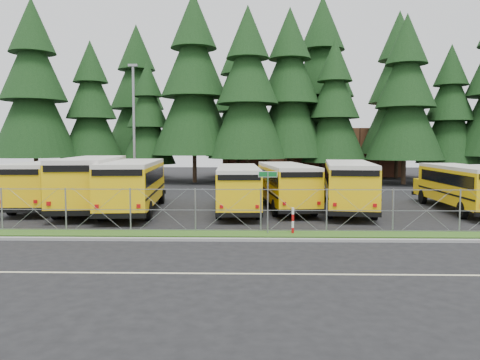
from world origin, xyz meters
name	(u,v)px	position (x,y,z in m)	size (l,w,h in m)	color
ground	(281,228)	(0.00, 0.00, 0.00)	(120.00, 120.00, 0.00)	black
curb	(286,240)	(0.00, -3.10, 0.06)	(50.00, 0.25, 0.12)	gray
grass_verge	(284,234)	(0.00, -1.70, 0.03)	(50.00, 1.40, 0.06)	#244915
road_lane_line	(297,274)	(0.00, -8.00, 0.01)	(50.00, 0.12, 0.01)	beige
chainlink_fence	(283,210)	(0.00, -1.00, 1.00)	(44.00, 0.10, 2.00)	gray
brick_building	(308,152)	(6.00, 40.00, 3.00)	(22.00, 10.00, 6.00)	brown
bus_0	(53,185)	(-14.02, 6.97, 1.46)	(2.63, 11.14, 2.92)	yellow
bus_1	(93,184)	(-11.11, 6.04, 1.61)	(2.89, 12.25, 3.21)	yellow
bus_2	(135,186)	(-8.35, 5.19, 1.51)	(2.73, 11.55, 3.03)	yellow
bus_4	(238,189)	(-2.24, 5.48, 1.35)	(2.44, 10.32, 2.71)	yellow
bus_5	(285,186)	(0.67, 6.78, 1.39)	(2.50, 10.60, 2.78)	yellow
bus_6	(348,186)	(4.38, 5.99, 1.47)	(2.66, 11.25, 2.95)	yellow
bus_east	(461,188)	(11.08, 5.96, 1.37)	(2.47, 10.46, 2.74)	yellow
street_sign	(268,189)	(-0.70, -1.54, 2.03)	(0.84, 0.55, 2.81)	gray
striped_bollard	(293,221)	(0.42, -1.55, 0.60)	(0.11, 0.11, 1.20)	#B20C0C
light_standard	(134,125)	(-10.55, 14.01, 5.50)	(0.70, 0.35, 10.14)	gray
conifer_0	(34,92)	(-23.00, 24.02, 9.19)	(8.31, 8.31, 18.39)	black
conifer_1	(91,112)	(-18.28, 26.86, 7.42)	(6.71, 6.71, 14.83)	black
conifer_2	(148,122)	(-12.52, 27.84, 6.44)	(5.82, 5.82, 12.87)	black
conifer_3	(194,88)	(-7.44, 26.86, 9.86)	(8.92, 8.92, 19.72)	black
conifer_4	(248,96)	(-1.83, 24.79, 8.85)	(8.01, 8.01, 17.70)	black
conifer_5	(289,96)	(2.50, 27.13, 9.07)	(8.20, 8.20, 18.15)	black
conifer_6	(334,111)	(7.04, 26.35, 7.39)	(6.68, 6.68, 14.77)	black
conifer_7	(405,100)	(13.79, 24.92, 8.42)	(7.61, 7.61, 16.84)	black
conifer_8	(450,114)	(18.69, 26.11, 7.05)	(6.38, 6.38, 14.10)	black
conifer_10	(137,102)	(-15.05, 33.51, 9.05)	(8.19, 8.19, 18.10)	black
conifer_11	(238,105)	(-3.10, 34.67, 8.76)	(7.92, 7.92, 17.52)	black
conifer_12	(322,88)	(6.52, 31.75, 10.36)	(9.37, 9.37, 20.72)	black
conifer_13	(398,95)	(15.82, 33.93, 9.80)	(8.86, 8.86, 19.60)	black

